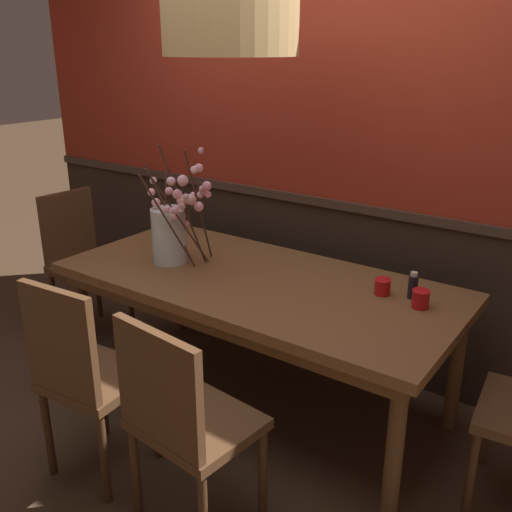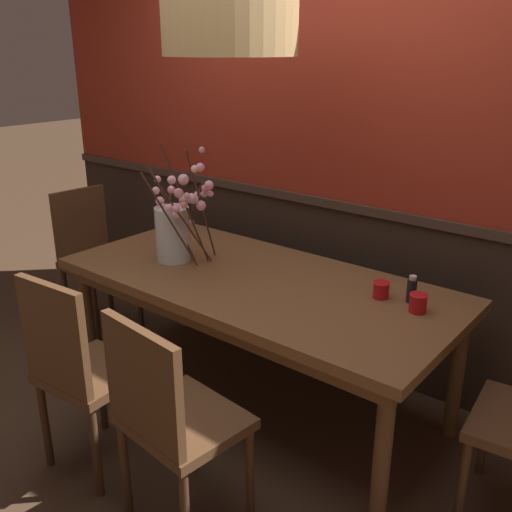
{
  "view_description": "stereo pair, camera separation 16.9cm",
  "coord_description": "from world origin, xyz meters",
  "px_view_note": "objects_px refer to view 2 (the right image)",
  "views": [
    {
      "loc": [
        1.58,
        -2.22,
        1.86
      ],
      "look_at": [
        0.0,
        0.0,
        0.86
      ],
      "focal_mm": 40.28,
      "sensor_mm": 36.0,
      "label": 1
    },
    {
      "loc": [
        1.71,
        -2.12,
        1.86
      ],
      "look_at": [
        0.0,
        0.0,
        0.86
      ],
      "focal_mm": 40.28,
      "sensor_mm": 36.0,
      "label": 2
    }
  ],
  "objects_px": {
    "chair_far_side_left": "(306,254)",
    "chair_far_side_right": "(391,281)",
    "chair_head_west_end": "(92,253)",
    "pendant_lamp": "(230,21)",
    "dining_table": "(256,292)",
    "candle_holder_nearer_edge": "(418,303)",
    "vase_with_blossoms": "(175,230)",
    "condiment_bottle": "(412,290)",
    "chair_near_side_left": "(79,366)",
    "chair_near_side_right": "(169,414)",
    "candle_holder_nearer_center": "(381,290)"
  },
  "relations": [
    {
      "from": "candle_holder_nearer_center",
      "to": "candle_holder_nearer_edge",
      "type": "distance_m",
      "value": 0.2
    },
    {
      "from": "condiment_bottle",
      "to": "vase_with_blossoms",
      "type": "bearing_deg",
      "value": -166.2
    },
    {
      "from": "chair_head_west_end",
      "to": "pendant_lamp",
      "type": "relative_size",
      "value": 0.93
    },
    {
      "from": "chair_head_west_end",
      "to": "vase_with_blossoms",
      "type": "bearing_deg",
      "value": -6.83
    },
    {
      "from": "chair_head_west_end",
      "to": "condiment_bottle",
      "type": "height_order",
      "value": "chair_head_west_end"
    },
    {
      "from": "chair_far_side_left",
      "to": "chair_near_side_right",
      "type": "bearing_deg",
      "value": -71.7
    },
    {
      "from": "chair_head_west_end",
      "to": "chair_near_side_left",
      "type": "bearing_deg",
      "value": -38.19
    },
    {
      "from": "chair_far_side_left",
      "to": "chair_near_side_left",
      "type": "bearing_deg",
      "value": -88.6
    },
    {
      "from": "chair_near_side_left",
      "to": "condiment_bottle",
      "type": "distance_m",
      "value": 1.53
    },
    {
      "from": "chair_far_side_left",
      "to": "chair_near_side_left",
      "type": "xyz_separation_m",
      "value": [
        0.04,
        -1.83,
        0.0
      ]
    },
    {
      "from": "condiment_bottle",
      "to": "pendant_lamp",
      "type": "bearing_deg",
      "value": -158.71
    },
    {
      "from": "candle_holder_nearer_edge",
      "to": "candle_holder_nearer_center",
      "type": "bearing_deg",
      "value": 169.4
    },
    {
      "from": "chair_far_side_right",
      "to": "pendant_lamp",
      "type": "bearing_deg",
      "value": -110.98
    },
    {
      "from": "vase_with_blossoms",
      "to": "candle_holder_nearer_edge",
      "type": "bearing_deg",
      "value": 9.79
    },
    {
      "from": "chair_near_side_right",
      "to": "chair_near_side_left",
      "type": "bearing_deg",
      "value": -178.46
    },
    {
      "from": "chair_head_west_end",
      "to": "candle_holder_nearer_center",
      "type": "bearing_deg",
      "value": 4.14
    },
    {
      "from": "chair_far_side_right",
      "to": "chair_near_side_left",
      "type": "bearing_deg",
      "value": -107.8
    },
    {
      "from": "chair_head_west_end",
      "to": "vase_with_blossoms",
      "type": "xyz_separation_m",
      "value": [
        0.95,
        -0.11,
        0.38
      ]
    },
    {
      "from": "chair_near_side_right",
      "to": "vase_with_blossoms",
      "type": "distance_m",
      "value": 1.19
    },
    {
      "from": "chair_head_west_end",
      "to": "chair_far_side_left",
      "type": "bearing_deg",
      "value": 37.98
    },
    {
      "from": "chair_near_side_right",
      "to": "vase_with_blossoms",
      "type": "xyz_separation_m",
      "value": [
        -0.79,
        0.8,
        0.38
      ]
    },
    {
      "from": "chair_far_side_right",
      "to": "candle_holder_nearer_center",
      "type": "bearing_deg",
      "value": -68.51
    },
    {
      "from": "chair_far_side_right",
      "to": "condiment_bottle",
      "type": "bearing_deg",
      "value": -58.78
    },
    {
      "from": "chair_head_west_end",
      "to": "condiment_bottle",
      "type": "xyz_separation_m",
      "value": [
        2.2,
        0.19,
        0.27
      ]
    },
    {
      "from": "chair_head_west_end",
      "to": "candle_holder_nearer_edge",
      "type": "xyz_separation_m",
      "value": [
        2.27,
        0.11,
        0.25
      ]
    },
    {
      "from": "pendant_lamp",
      "to": "chair_head_west_end",
      "type": "bearing_deg",
      "value": 174.8
    },
    {
      "from": "chair_far_side_right",
      "to": "chair_near_side_right",
      "type": "distance_m",
      "value": 1.81
    },
    {
      "from": "chair_head_west_end",
      "to": "pendant_lamp",
      "type": "xyz_separation_m",
      "value": [
        1.38,
        -0.13,
        1.42
      ]
    },
    {
      "from": "chair_far_side_right",
      "to": "condiment_bottle",
      "type": "distance_m",
      "value": 0.87
    },
    {
      "from": "chair_near_side_left",
      "to": "pendant_lamp",
      "type": "bearing_deg",
      "value": 76.35
    },
    {
      "from": "chair_head_west_end",
      "to": "pendant_lamp",
      "type": "distance_m",
      "value": 1.99
    },
    {
      "from": "dining_table",
      "to": "chair_head_west_end",
      "type": "xyz_separation_m",
      "value": [
        -1.45,
        0.03,
        -0.12
      ]
    },
    {
      "from": "dining_table",
      "to": "candle_holder_nearer_center",
      "type": "height_order",
      "value": "candle_holder_nearer_center"
    },
    {
      "from": "chair_far_side_right",
      "to": "candle_holder_nearer_edge",
      "type": "bearing_deg",
      "value": -57.69
    },
    {
      "from": "chair_near_side_left",
      "to": "pendant_lamp",
      "type": "xyz_separation_m",
      "value": [
        0.2,
        0.81,
        1.42
      ]
    },
    {
      "from": "chair_far_side_right",
      "to": "condiment_bottle",
      "type": "relative_size",
      "value": 6.81
    },
    {
      "from": "dining_table",
      "to": "vase_with_blossoms",
      "type": "distance_m",
      "value": 0.57
    },
    {
      "from": "pendant_lamp",
      "to": "candle_holder_nearer_edge",
      "type": "bearing_deg",
      "value": 15.1
    },
    {
      "from": "candle_holder_nearer_edge",
      "to": "dining_table",
      "type": "bearing_deg",
      "value": -170.14
    },
    {
      "from": "chair_head_west_end",
      "to": "chair_far_side_right",
      "type": "bearing_deg",
      "value": 26.66
    },
    {
      "from": "chair_far_side_left",
      "to": "chair_far_side_right",
      "type": "bearing_deg",
      "value": -0.17
    },
    {
      "from": "candle_holder_nearer_edge",
      "to": "pendant_lamp",
      "type": "height_order",
      "value": "pendant_lamp"
    },
    {
      "from": "dining_table",
      "to": "chair_far_side_right",
      "type": "height_order",
      "value": "chair_far_side_right"
    },
    {
      "from": "chair_far_side_right",
      "to": "vase_with_blossoms",
      "type": "height_order",
      "value": "vase_with_blossoms"
    },
    {
      "from": "candle_holder_nearer_edge",
      "to": "chair_near_side_left",
      "type": "bearing_deg",
      "value": -135.86
    },
    {
      "from": "chair_far_side_left",
      "to": "condiment_bottle",
      "type": "bearing_deg",
      "value": -33.62
    },
    {
      "from": "chair_far_side_left",
      "to": "chair_far_side_right",
      "type": "distance_m",
      "value": 0.63
    },
    {
      "from": "dining_table",
      "to": "chair_far_side_left",
      "type": "xyz_separation_m",
      "value": [
        -0.31,
        0.92,
        -0.12
      ]
    },
    {
      "from": "chair_far_side_right",
      "to": "candle_holder_nearer_edge",
      "type": "height_order",
      "value": "chair_far_side_right"
    },
    {
      "from": "chair_near_side_right",
      "to": "condiment_bottle",
      "type": "height_order",
      "value": "chair_near_side_right"
    }
  ]
}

